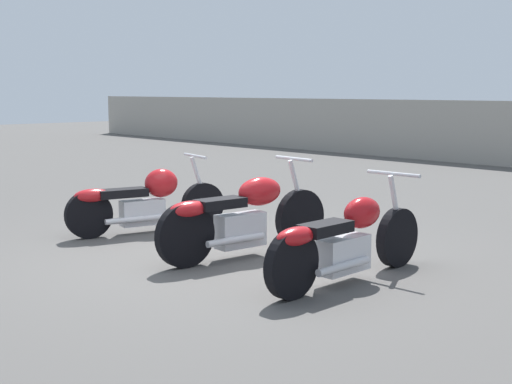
% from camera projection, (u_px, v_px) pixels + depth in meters
% --- Properties ---
extents(ground_plane, '(60.00, 60.00, 0.00)m').
position_uv_depth(ground_plane, '(222.00, 258.00, 7.44)').
color(ground_plane, '#514F4C').
extents(motorcycle_slot_0, '(0.73, 2.03, 0.93)m').
position_uv_depth(motorcycle_slot_0, '(145.00, 201.00, 8.71)').
color(motorcycle_slot_0, black).
rests_on(motorcycle_slot_0, ground_plane).
extents(motorcycle_slot_1, '(0.58, 2.17, 1.01)m').
position_uv_depth(motorcycle_slot_1, '(243.00, 216.00, 7.42)').
color(motorcycle_slot_1, black).
rests_on(motorcycle_slot_1, ground_plane).
extents(motorcycle_slot_2, '(0.60, 2.15, 0.96)m').
position_uv_depth(motorcycle_slot_2, '(345.00, 241.00, 6.43)').
color(motorcycle_slot_2, black).
rests_on(motorcycle_slot_2, ground_plane).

